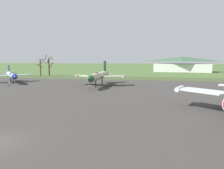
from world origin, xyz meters
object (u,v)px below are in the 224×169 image
Objects in this scene: info_placard_rear_left at (90,87)px; visitor_building at (182,64)px; info_placard_rear_center at (9,84)px; jet_fighter_rear_center at (12,75)px; jet_fighter_rear_left at (99,76)px.

info_placard_rear_left is 0.03× the size of visitor_building.
jet_fighter_rear_center is at bearing 121.97° from info_placard_rear_center.
jet_fighter_rear_left is at bearing -5.95° from jet_fighter_rear_center.
jet_fighter_rear_center is at bearing 157.80° from info_placard_rear_left.
visitor_building is (48.50, 60.75, 1.54)m from jet_fighter_rear_center.
jet_fighter_rear_center is at bearing -128.60° from visitor_building.
visitor_building is at bearing 51.40° from jet_fighter_rear_center.
jet_fighter_rear_left is (23.19, -2.42, 0.31)m from jet_fighter_rear_center.
info_placard_rear_center reaches higher than info_placard_rear_left.
jet_fighter_rear_left reaches higher than info_placard_rear_left.
jet_fighter_rear_center is 23.32m from jet_fighter_rear_left.
jet_fighter_rear_left is (18.76, 4.68, 1.64)m from info_placard_rear_center.
jet_fighter_rear_left is 7.28m from info_placard_rear_left.
info_placard_rear_left is (23.27, -9.50, -1.37)m from jet_fighter_rear_center.
jet_fighter_rear_left is 68.06m from visitor_building.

